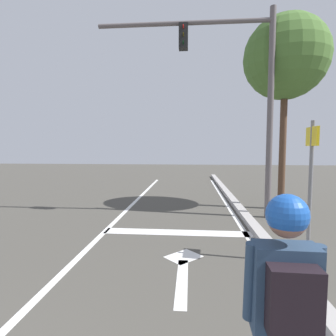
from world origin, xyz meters
TOP-DOWN VIEW (x-y plane):
  - lane_line_center at (0.13, 6.00)m, footprint 0.12×20.00m
  - lane_line_curbside at (3.26, 6.00)m, footprint 0.12×20.00m
  - stop_bar at (1.77, 6.44)m, footprint 3.29×0.40m
  - lane_arrow_stem at (1.93, 4.28)m, footprint 0.16×1.40m
  - lane_arrow_head at (1.93, 5.13)m, footprint 0.71×0.71m
  - curb_strip at (3.51, 6.00)m, footprint 0.24×24.00m
  - skater at (2.58, 2.10)m, footprint 0.44×0.59m
  - traffic_signal_mast at (3.13, 7.94)m, footprint 4.67×0.34m
  - street_sign_post at (3.96, 5.04)m, footprint 0.06×0.44m
  - roadside_tree at (4.84, 9.01)m, footprint 2.45×2.45m

SIDE VIEW (x-z plane):
  - lane_line_center at x=0.13m, z-range 0.00..0.01m
  - lane_line_curbside at x=3.26m, z-range 0.00..0.01m
  - stop_bar at x=1.77m, z-range 0.00..0.01m
  - lane_arrow_stem at x=1.93m, z-range 0.00..0.01m
  - lane_arrow_head at x=1.93m, z-range 0.00..0.01m
  - curb_strip at x=3.51m, z-range 0.00..0.14m
  - skater at x=2.58m, z-range 0.28..1.84m
  - street_sign_post at x=3.96m, z-range 0.35..2.67m
  - traffic_signal_mast at x=3.13m, z-range 1.00..6.50m
  - roadside_tree at x=4.84m, z-range 1.64..7.41m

